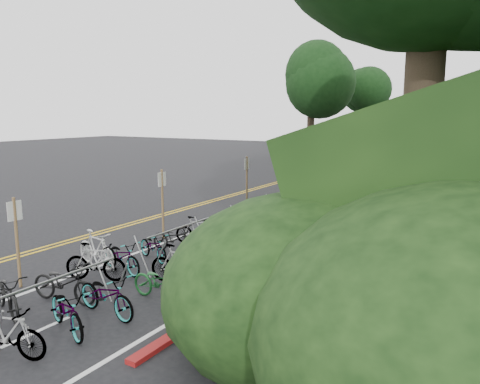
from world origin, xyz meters
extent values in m
plane|color=black|center=(0.00, 0.00, 0.00)|extent=(120.00, 120.00, 0.00)
cube|color=gold|center=(-2.15, 10.00, 0.00)|extent=(0.12, 80.00, 0.01)
cube|color=gold|center=(-1.85, 10.00, 0.00)|extent=(0.12, 80.00, 0.01)
cube|color=silver|center=(1.00, 10.00, 0.00)|extent=(0.12, 80.00, 0.01)
cube|color=silver|center=(5.20, 10.00, 0.00)|extent=(0.12, 80.00, 0.01)
cube|color=silver|center=(3.10, -2.00, 0.00)|extent=(0.10, 1.60, 0.01)
cube|color=silver|center=(3.10, 4.00, 0.00)|extent=(0.10, 1.60, 0.01)
cube|color=silver|center=(3.10, 10.00, 0.00)|extent=(0.10, 1.60, 0.01)
cube|color=silver|center=(3.10, 16.00, 0.00)|extent=(0.10, 1.60, 0.01)
cube|color=silver|center=(3.10, 22.00, 0.00)|extent=(0.10, 1.60, 0.01)
cube|color=silver|center=(3.10, 28.00, 0.00)|extent=(0.10, 1.60, 0.01)
cube|color=silver|center=(3.10, 34.00, 0.00)|extent=(0.10, 1.60, 0.01)
cube|color=maroon|center=(5.70, 12.00, 0.05)|extent=(0.25, 28.00, 0.10)
cube|color=#382819|center=(6.40, 22.00, 0.08)|extent=(1.40, 44.00, 0.16)
ellipsoid|color=#284C19|center=(7.20, 3.00, 1.04)|extent=(2.00, 2.80, 1.60)
ellipsoid|color=#284C19|center=(8.00, 8.00, 1.55)|extent=(2.60, 3.64, 2.08)
ellipsoid|color=#284C19|center=(9.20, 14.00, 1.99)|extent=(2.20, 3.08, 1.76)
ellipsoid|color=#284C19|center=(7.80, 20.00, 1.56)|extent=(3.00, 4.20, 2.40)
ellipsoid|color=#284C19|center=(8.50, 26.00, 1.73)|extent=(2.40, 3.36, 1.92)
ellipsoid|color=#284C19|center=(7.00, 6.00, 0.90)|extent=(1.80, 2.52, 1.44)
ellipsoid|color=black|center=(8.00, 0.50, 1.21)|extent=(5.28, 6.16, 3.52)
ellipsoid|color=black|center=(11.00, -0.50, 1.43)|extent=(6.24, 7.28, 4.16)
cylinder|color=#2D2319|center=(9.50, 3.00, 4.01)|extent=(0.80, 0.80, 5.61)
cylinder|color=#2D2319|center=(-9.00, 42.00, 2.81)|extent=(0.80, 0.80, 5.61)
ellipsoid|color=black|center=(-9.00, 42.00, 7.92)|extent=(7.68, 7.68, 7.29)
cylinder|color=#2D2319|center=(-6.00, 50.00, 2.59)|extent=(0.78, 0.78, 5.18)
ellipsoid|color=black|center=(-6.00, 50.00, 7.20)|extent=(6.72, 6.72, 6.38)
cylinder|color=gray|center=(3.33, -1.63, 1.08)|extent=(0.05, 3.22, 0.05)
cylinder|color=gray|center=(3.05, -0.12, 0.54)|extent=(0.55, 0.04, 1.06)
cylinder|color=gray|center=(3.61, -0.12, 0.54)|extent=(0.55, 0.04, 1.06)
cylinder|color=gray|center=(3.00, 3.00, 1.15)|extent=(0.05, 3.00, 0.05)
cylinder|color=gray|center=(2.72, 1.60, 0.57)|extent=(0.58, 0.04, 1.13)
cylinder|color=gray|center=(3.28, 1.60, 0.57)|extent=(0.58, 0.04, 1.13)
cylinder|color=gray|center=(2.72, 4.40, 0.57)|extent=(0.58, 0.04, 1.13)
cylinder|color=gray|center=(3.28, 4.40, 0.57)|extent=(0.58, 0.04, 1.13)
cylinder|color=gray|center=(3.00, 8.00, 1.15)|extent=(0.05, 3.00, 0.05)
cylinder|color=gray|center=(2.72, 6.60, 0.57)|extent=(0.58, 0.04, 1.13)
cylinder|color=gray|center=(3.28, 6.60, 0.57)|extent=(0.58, 0.04, 1.13)
cylinder|color=gray|center=(2.72, 9.40, 0.57)|extent=(0.58, 0.04, 1.13)
cylinder|color=gray|center=(3.28, 9.40, 0.57)|extent=(0.58, 0.04, 1.13)
cylinder|color=gray|center=(3.00, 13.00, 1.15)|extent=(0.05, 3.00, 0.05)
cylinder|color=gray|center=(2.72, 11.60, 0.57)|extent=(0.58, 0.04, 1.13)
cylinder|color=gray|center=(3.28, 11.60, 0.57)|extent=(0.58, 0.04, 1.13)
cylinder|color=gray|center=(2.72, 14.40, 0.57)|extent=(0.58, 0.04, 1.13)
cylinder|color=gray|center=(3.28, 14.40, 0.57)|extent=(0.58, 0.04, 1.13)
cylinder|color=gray|center=(3.00, 18.00, 1.15)|extent=(0.05, 3.00, 0.05)
cylinder|color=gray|center=(2.72, 16.60, 0.57)|extent=(0.58, 0.04, 1.13)
cylinder|color=gray|center=(3.28, 16.60, 0.57)|extent=(0.58, 0.04, 1.13)
cylinder|color=gray|center=(2.72, 19.40, 0.57)|extent=(0.58, 0.04, 1.13)
cylinder|color=gray|center=(3.28, 19.40, 0.57)|extent=(0.58, 0.04, 1.13)
cylinder|color=gray|center=(3.00, 23.00, 1.15)|extent=(0.05, 3.00, 0.05)
cylinder|color=gray|center=(2.72, 21.60, 0.57)|extent=(0.58, 0.04, 1.13)
cylinder|color=gray|center=(3.28, 21.60, 0.57)|extent=(0.58, 0.04, 1.13)
cylinder|color=gray|center=(2.72, 24.40, 0.57)|extent=(0.58, 0.04, 1.13)
cylinder|color=gray|center=(3.28, 24.40, 0.57)|extent=(0.58, 0.04, 1.13)
cylinder|color=brown|center=(0.51, -0.60, 1.18)|extent=(0.08, 0.08, 2.36)
cube|color=silver|center=(0.51, -0.60, 2.01)|extent=(0.02, 0.40, 0.50)
cylinder|color=brown|center=(0.60, 5.00, 1.25)|extent=(0.08, 0.08, 2.50)
cube|color=silver|center=(0.60, 5.00, 2.15)|extent=(0.02, 0.40, 0.50)
cylinder|color=brown|center=(0.60, 11.00, 1.25)|extent=(0.08, 0.08, 2.50)
cube|color=silver|center=(0.60, 11.00, 2.15)|extent=(0.02, 0.40, 0.50)
cylinder|color=brown|center=(0.60, 17.00, 1.25)|extent=(0.08, 0.08, 2.50)
cube|color=silver|center=(0.60, 17.00, 2.15)|extent=(0.02, 0.40, 0.50)
cylinder|color=brown|center=(0.60, 23.00, 1.25)|extent=(0.08, 0.08, 2.50)
cube|color=silver|center=(0.60, 23.00, 2.15)|extent=(0.02, 0.40, 0.50)
imported|color=beige|center=(0.99, 1.55, 0.54)|extent=(0.82, 1.86, 1.08)
imported|color=slate|center=(3.59, -2.93, 0.49)|extent=(0.93, 1.68, 0.97)
imported|color=black|center=(1.83, -1.79, 0.49)|extent=(1.23, 1.96, 0.97)
imported|color=slate|center=(3.67, -1.68, 0.47)|extent=(1.22, 1.90, 0.94)
imported|color=black|center=(2.33, -0.66, 0.48)|extent=(0.91, 1.91, 0.96)
imported|color=slate|center=(3.75, -0.68, 0.48)|extent=(0.85, 1.90, 0.96)
imported|color=slate|center=(1.84, 0.75, 0.52)|extent=(1.09, 1.79, 1.04)
imported|color=#144C1E|center=(4.22, 0.59, 0.45)|extent=(0.66, 1.72, 0.89)
imported|color=slate|center=(1.96, 1.58, 0.47)|extent=(1.00, 1.87, 0.93)
imported|color=slate|center=(3.95, 1.69, 0.53)|extent=(0.74, 1.81, 1.05)
imported|color=slate|center=(1.98, 2.89, 0.43)|extent=(1.12, 1.73, 0.86)
imported|color=slate|center=(4.13, 2.74, 0.43)|extent=(0.67, 1.68, 0.87)
imported|color=black|center=(2.04, 3.86, 0.46)|extent=(0.63, 1.77, 0.93)
imported|color=maroon|center=(3.87, 3.89, 0.48)|extent=(1.15, 1.95, 0.97)
imported|color=slate|center=(2.11, 5.01, 0.48)|extent=(0.85, 1.68, 0.97)
imported|color=beige|center=(3.56, 5.03, 0.47)|extent=(1.03, 1.88, 0.94)
camera|label=1|loc=(11.33, -7.60, 4.45)|focal=35.00mm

